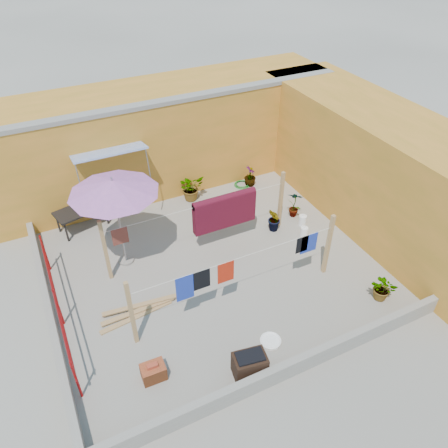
{
  "coord_description": "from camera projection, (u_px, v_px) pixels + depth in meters",
  "views": [
    {
      "loc": [
        -3.43,
        -7.66,
        7.87
      ],
      "look_at": [
        0.46,
        0.3,
        1.07
      ],
      "focal_mm": 35.0,
      "sensor_mm": 36.0,
      "label": 1
    }
  ],
  "objects": [
    {
      "name": "brick_stack",
      "position": [
        153.0,
        372.0,
        8.75
      ],
      "size": [
        0.5,
        0.37,
        0.42
      ],
      "color": "#9B4A23",
      "rests_on": "ground"
    },
    {
      "name": "brazier",
      "position": [
        250.0,
        365.0,
        8.75
      ],
      "size": [
        0.73,
        0.55,
        0.6
      ],
      "color": "black",
      "rests_on": "ground"
    },
    {
      "name": "wall_right",
      "position": [
        380.0,
        170.0,
        12.28
      ],
      "size": [
        2.4,
        9.0,
        3.2
      ],
      "primitive_type": "cube",
      "color": "orange",
      "rests_on": "ground"
    },
    {
      "name": "water_jug_a",
      "position": [
        304.0,
        232.0,
        12.39
      ],
      "size": [
        0.21,
        0.21,
        0.33
      ],
      "color": "white",
      "rests_on": "ground"
    },
    {
      "name": "patio_umbrella",
      "position": [
        113.0,
        187.0,
        10.2
      ],
      "size": [
        2.65,
        2.65,
        2.6
      ],
      "color": "gray",
      "rests_on": "ground"
    },
    {
      "name": "parapet_front",
      "position": [
        288.0,
        369.0,
        8.76
      ],
      "size": [
        8.3,
        0.16,
        0.44
      ],
      "primitive_type": "cube",
      "color": "gray",
      "rests_on": "ground"
    },
    {
      "name": "outdoor_table",
      "position": [
        81.0,
        211.0,
        12.43
      ],
      "size": [
        1.56,
        1.05,
        0.67
      ],
      "color": "black",
      "rests_on": "ground"
    },
    {
      "name": "plant_back_a",
      "position": [
        191.0,
        188.0,
        13.72
      ],
      "size": [
        0.88,
        0.8,
        0.85
      ],
      "primitive_type": "imported",
      "rotation": [
        0.0,
        0.0,
        0.19
      ],
      "color": "#205A19",
      "rests_on": "ground"
    },
    {
      "name": "plant_back_b",
      "position": [
        250.0,
        176.0,
        14.42
      ],
      "size": [
        0.49,
        0.49,
        0.69
      ],
      "primitive_type": "imported",
      "rotation": [
        0.0,
        0.0,
        1.26
      ],
      "color": "#205A19",
      "rests_on": "ground"
    },
    {
      "name": "white_basin",
      "position": [
        271.0,
        341.0,
        9.52
      ],
      "size": [
        0.48,
        0.48,
        0.08
      ],
      "color": "white",
      "rests_on": "ground"
    },
    {
      "name": "plant_right_b",
      "position": [
        275.0,
        220.0,
        12.43
      ],
      "size": [
        0.46,
        0.52,
        0.79
      ],
      "primitive_type": "imported",
      "rotation": [
        0.0,
        0.0,
        4.44
      ],
      "color": "#205A19",
      "rests_on": "ground"
    },
    {
      "name": "red_railing",
      "position": [
        57.0,
        302.0,
        9.52
      ],
      "size": [
        0.05,
        4.2,
        1.1
      ],
      "color": "#A11012",
      "rests_on": "ground"
    },
    {
      "name": "wall_back",
      "position": [
        165.0,
        135.0,
        13.98
      ],
      "size": [
        11.0,
        3.27,
        3.21
      ],
      "color": "orange",
      "rests_on": "ground"
    },
    {
      "name": "green_hose",
      "position": [
        242.0,
        184.0,
        14.59
      ],
      "size": [
        0.52,
        0.52,
        0.08
      ],
      "color": "#19711D",
      "rests_on": "ground"
    },
    {
      "name": "clothesline_rig",
      "position": [
        224.0,
        219.0,
        11.41
      ],
      "size": [
        5.09,
        2.35,
        1.8
      ],
      "color": "tan",
      "rests_on": "ground"
    },
    {
      "name": "parapet_left",
      "position": [
        50.0,
        314.0,
        9.89
      ],
      "size": [
        0.16,
        7.3,
        0.44
      ],
      "primitive_type": "cube",
      "color": "gray",
      "rests_on": "ground"
    },
    {
      "name": "ground",
      "position": [
        213.0,
        267.0,
        11.44
      ],
      "size": [
        80.0,
        80.0,
        0.0
      ],
      "primitive_type": "plane",
      "color": "#9E998E",
      "rests_on": "ground"
    },
    {
      "name": "plant_right_a",
      "position": [
        295.0,
        204.0,
        12.97
      ],
      "size": [
        0.56,
        0.56,
        0.89
      ],
      "primitive_type": "imported",
      "rotation": [
        0.0,
        0.0,
        2.35
      ],
      "color": "#205A19",
      "rests_on": "ground"
    },
    {
      "name": "lumber_pile",
      "position": [
        138.0,
        311.0,
        10.18
      ],
      "size": [
        1.93,
        0.56,
        0.12
      ],
      "color": "tan",
      "rests_on": "ground"
    },
    {
      "name": "plant_right_c",
      "position": [
        383.0,
        288.0,
        10.38
      ],
      "size": [
        0.79,
        0.79,
        0.67
      ],
      "primitive_type": "imported",
      "rotation": [
        0.0,
        0.0,
        5.48
      ],
      "color": "#205A19",
      "rests_on": "ground"
    },
    {
      "name": "water_jug_b",
      "position": [
        303.0,
        220.0,
        12.81
      ],
      "size": [
        0.23,
        0.23,
        0.36
      ],
      "color": "white",
      "rests_on": "ground"
    }
  ]
}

